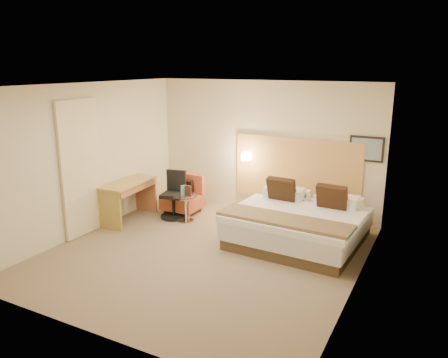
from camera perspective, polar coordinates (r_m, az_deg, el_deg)
The scene contains 20 objects.
floor at distance 7.27m, azimuth -2.55°, elevation -9.73°, with size 4.80×5.00×0.02m, color #766550.
ceiling at distance 6.63m, azimuth -2.82°, elevation 12.21°, with size 4.80×5.00×0.02m, color white.
wall_back at distance 9.03m, azimuth 5.36°, elevation 4.15°, with size 4.80×0.02×2.70m, color beige.
wall_front at distance 4.91m, azimuth -17.60°, elevation -5.63°, with size 4.80×0.02×2.70m, color beige.
wall_left at distance 8.27m, azimuth -17.29°, elevation 2.56°, with size 0.02×5.00×2.70m, color beige.
wall_right at distance 6.02m, azimuth 17.59°, elevation -1.89°, with size 0.02×5.00×2.70m, color beige.
headboard_panel at distance 8.84m, azimuth 9.40°, elevation 1.13°, with size 2.60×0.04×1.30m, color tan.
art_frame at distance 8.44m, azimuth 18.12°, elevation 3.76°, with size 0.62×0.03×0.47m, color black.
art_canvas at distance 8.42m, azimuth 18.10°, elevation 3.74°, with size 0.54×0.01×0.39m, color slate.
lamp_arm at distance 9.12m, azimuth 3.08°, elevation 3.02°, with size 0.02×0.02×0.12m, color silver.
lamp_shade at distance 9.07m, azimuth 2.92°, elevation 2.95°, with size 0.15×0.15×0.15m, color #FFEDC6.
curtain at distance 8.09m, azimuth -18.20°, elevation 1.28°, with size 0.06×0.90×2.42m, color beige.
bottle_a at distance 8.54m, azimuth -5.48°, elevation -1.47°, with size 0.06×0.06×0.19m, color #92ADE2.
bottle_b at distance 8.56m, azimuth -5.12°, elevation -1.42°, with size 0.06×0.06×0.19m, color #7EAAC2.
menu_folder at distance 8.46m, azimuth -4.71°, elevation -1.54°, with size 0.12×0.05×0.21m, color #381F17.
bed at distance 7.70m, azimuth 9.79°, elevation -5.71°, with size 2.22×2.17×1.04m.
lounge_chair at distance 9.16m, azimuth -5.30°, elevation -2.40°, with size 0.74×0.65×0.78m.
side_table at distance 8.60m, azimuth -5.04°, elevation -3.65°, with size 0.54×0.54×0.53m.
desk at distance 8.75m, azimuth -12.34°, elevation -1.39°, with size 0.65×1.29×0.79m.
desk_chair at distance 8.83m, azimuth -6.52°, elevation -2.57°, with size 0.62×0.62×0.94m.
Camera 1 is at (3.34, -5.72, 3.00)m, focal length 35.00 mm.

